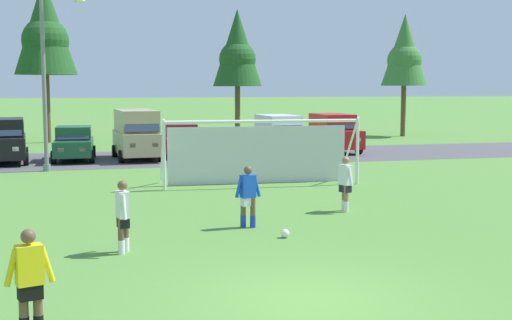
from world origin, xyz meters
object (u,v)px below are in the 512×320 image
(player_defender_far, at_px, (248,197))
(parked_car_slot_right, at_px, (279,134))
(soccer_ball, at_px, (285,233))
(parked_car_slot_center_left, at_px, (74,143))
(referee, at_px, (30,283))
(parked_car_slot_center, at_px, (137,133))
(parked_car_slot_far_right, at_px, (333,132))
(player_midfield_center, at_px, (345,184))
(parked_car_slot_center_right, at_px, (181,140))
(soccer_goal, at_px, (259,150))
(player_striker_near, at_px, (123,217))
(street_lamp, at_px, (48,81))
(parked_car_slot_left, at_px, (5,140))

(player_defender_far, xyz_separation_m, parked_car_slot_right, (6.17, 18.16, 0.29))
(soccer_ball, distance_m, parked_car_slot_center_left, 20.03)
(referee, relative_size, player_defender_far, 1.00)
(referee, height_order, parked_car_slot_center, parked_car_slot_center)
(parked_car_slot_center_left, bearing_deg, referee, -90.84)
(parked_car_slot_far_right, bearing_deg, player_midfield_center, -109.69)
(soccer_ball, height_order, referee, referee)
(referee, bearing_deg, parked_car_slot_center_right, 77.08)
(soccer_goal, height_order, player_striker_near, soccer_goal)
(player_defender_far, bearing_deg, parked_car_slot_center_left, 104.54)
(player_defender_far, relative_size, street_lamp, 0.22)
(player_defender_far, bearing_deg, player_striker_near, -149.44)
(soccer_goal, distance_m, parked_car_slot_center_left, 12.35)
(parked_car_slot_right, bearing_deg, soccer_goal, -110.18)
(soccer_goal, relative_size, parked_car_slot_center, 1.53)
(player_striker_near, relative_size, parked_car_slot_right, 0.35)
(parked_car_slot_center_left, relative_size, parked_car_slot_center, 0.87)
(parked_car_slot_center_left, xyz_separation_m, parked_car_slot_center_right, (5.52, 0.92, 0.00))
(player_defender_far, height_order, parked_car_slot_center_left, parked_car_slot_center_left)
(soccer_ball, bearing_deg, player_striker_near, -172.13)
(player_defender_far, bearing_deg, parked_car_slot_far_right, 63.12)
(parked_car_slot_center_right, bearing_deg, referee, -102.92)
(referee, xyz_separation_m, parked_car_slot_center, (3.48, 24.67, 0.52))
(parked_car_slot_right, distance_m, parked_car_slot_far_right, 3.48)
(street_lamp, bearing_deg, parked_car_slot_center_right, 37.58)
(player_midfield_center, height_order, parked_car_slot_left, parked_car_slot_left)
(parked_car_slot_left, height_order, parked_car_slot_far_right, same)
(parked_car_slot_far_right, distance_m, street_lamp, 16.24)
(player_striker_near, distance_m, player_midfield_center, 7.58)
(player_midfield_center, bearing_deg, street_lamp, 126.08)
(soccer_ball, relative_size, parked_car_slot_left, 0.05)
(parked_car_slot_left, xyz_separation_m, parked_car_slot_center, (6.36, 0.11, 0.23))
(player_defender_far, relative_size, parked_car_slot_center_left, 0.38)
(parked_car_slot_left, bearing_deg, soccer_goal, -44.49)
(soccer_goal, height_order, street_lamp, street_lamp)
(player_striker_near, xyz_separation_m, parked_car_slot_right, (9.53, 20.14, 0.29))
(soccer_ball, height_order, parked_car_slot_center, parked_car_slot_center)
(player_midfield_center, bearing_deg, player_striker_near, -152.43)
(player_midfield_center, distance_m, parked_car_slot_far_right, 18.44)
(parked_car_slot_center_left, relative_size, parked_car_slot_right, 0.91)
(parked_car_slot_center_right, bearing_deg, parked_car_slot_far_right, 0.55)
(parked_car_slot_far_right, xyz_separation_m, street_lamp, (-15.17, -5.07, 2.83))
(parked_car_slot_center_left, xyz_separation_m, street_lamp, (-0.96, -4.07, 3.07))
(soccer_goal, distance_m, parked_car_slot_far_right, 13.35)
(soccer_ball, relative_size, referee, 0.13)
(soccer_ball, distance_m, referee, 7.82)
(soccer_goal, relative_size, parked_car_slot_far_right, 1.62)
(parked_car_slot_center_right, bearing_deg, soccer_goal, -82.68)
(soccer_goal, xyz_separation_m, parked_car_slot_right, (3.85, 10.47, -0.18))
(soccer_ball, relative_size, soccer_goal, 0.03)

